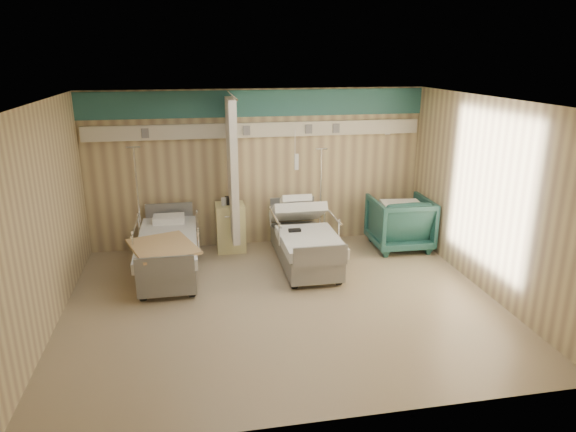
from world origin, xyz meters
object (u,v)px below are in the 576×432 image
(bed_left, at_px, (169,256))
(bed_right, at_px, (304,247))
(bedside_cabinet, at_px, (230,227))
(iv_stand_right, at_px, (320,224))
(visitor_armchair, at_px, (400,223))
(iv_stand_left, at_px, (141,236))

(bed_left, bearing_deg, bed_right, 0.00)
(bedside_cabinet, xyz_separation_m, iv_stand_right, (1.65, 0.05, -0.06))
(bed_right, bearing_deg, bed_left, 180.00)
(bed_right, distance_m, visitor_armchair, 1.91)
(bed_right, distance_m, bed_left, 2.20)
(bed_right, distance_m, iv_stand_right, 1.08)
(bed_right, xyz_separation_m, iv_stand_left, (-2.68, 0.81, 0.08))
(bedside_cabinet, bearing_deg, iv_stand_right, 1.84)
(bedside_cabinet, height_order, visitor_armchair, visitor_armchair)
(bedside_cabinet, height_order, iv_stand_right, iv_stand_right)
(bed_left, relative_size, iv_stand_right, 1.22)
(iv_stand_right, bearing_deg, iv_stand_left, -177.50)
(bed_right, xyz_separation_m, iv_stand_right, (0.50, 0.95, 0.05))
(iv_stand_right, distance_m, iv_stand_left, 3.18)
(iv_stand_left, bearing_deg, visitor_armchair, -4.45)
(iv_stand_right, bearing_deg, bedside_cabinet, -178.16)
(bed_left, relative_size, bedside_cabinet, 2.54)
(bed_left, relative_size, visitor_armchair, 2.08)
(bed_left, distance_m, iv_stand_right, 2.86)
(bedside_cabinet, bearing_deg, bed_right, -38.05)
(bed_left, height_order, bedside_cabinet, bedside_cabinet)
(bed_left, distance_m, iv_stand_left, 0.95)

